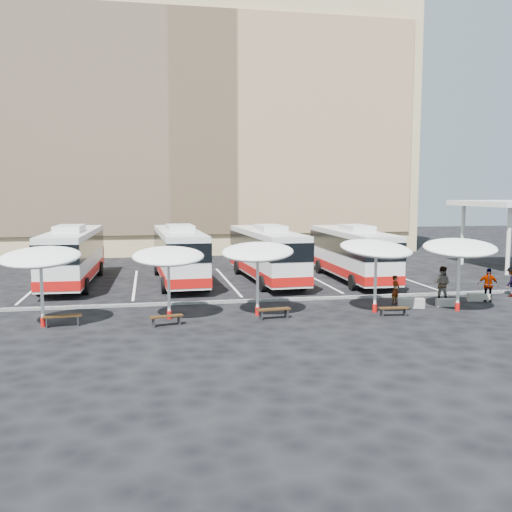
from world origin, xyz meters
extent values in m
plane|color=black|center=(0.00, 0.00, 0.00)|extent=(120.00, 120.00, 0.00)
cube|color=tan|center=(0.00, 32.00, 12.50)|extent=(42.00, 18.00, 25.00)
cube|color=tan|center=(0.00, 22.90, 12.00)|extent=(40.00, 0.30, 20.00)
cylinder|color=silver|center=(20.00, 7.00, 2.40)|extent=(0.30, 0.30, 4.80)
cylinder|color=silver|center=(20.00, 13.00, 2.40)|extent=(0.30, 0.30, 4.80)
cube|color=black|center=(0.00, 0.50, 0.07)|extent=(34.00, 0.25, 0.15)
cube|color=white|center=(-12.00, 8.00, 0.01)|extent=(0.15, 12.00, 0.01)
cube|color=white|center=(-6.00, 8.00, 0.01)|extent=(0.15, 12.00, 0.01)
cube|color=white|center=(0.00, 8.00, 0.01)|extent=(0.15, 12.00, 0.01)
cube|color=white|center=(6.00, 8.00, 0.01)|extent=(0.15, 12.00, 0.01)
cube|color=white|center=(12.00, 8.00, 0.01)|extent=(0.15, 12.00, 0.01)
cube|color=silver|center=(-9.84, 8.48, 1.94)|extent=(2.87, 12.02, 2.99)
cube|color=black|center=(-9.84, 8.48, 2.54)|extent=(2.93, 12.09, 1.10)
cube|color=#BB100D|center=(-9.84, 8.48, 0.85)|extent=(2.93, 12.09, 0.55)
cube|color=#BB100D|center=(-9.65, 14.45, 1.20)|extent=(2.55, 0.28, 1.39)
cube|color=silver|center=(-9.87, 7.48, 3.64)|extent=(1.69, 3.04, 0.40)
cylinder|color=black|center=(-10.97, 12.00, 0.50)|extent=(0.38, 1.01, 1.00)
cylinder|color=black|center=(-8.48, 11.92, 0.50)|extent=(0.38, 1.01, 1.00)
cylinder|color=black|center=(-11.21, 4.53, 0.50)|extent=(0.38, 1.01, 1.00)
cylinder|color=black|center=(-8.72, 4.46, 0.50)|extent=(0.38, 1.01, 1.00)
cube|color=silver|center=(-3.16, 8.04, 1.93)|extent=(2.96, 11.98, 2.97)
cube|color=black|center=(-3.16, 8.04, 2.53)|extent=(3.02, 12.04, 1.09)
cube|color=#BB100D|center=(-3.16, 8.04, 0.84)|extent=(3.02, 12.04, 0.54)
cube|color=#BB100D|center=(-3.40, 13.98, 1.19)|extent=(2.54, 0.30, 1.39)
cube|color=silver|center=(-3.12, 7.05, 3.62)|extent=(1.71, 3.04, 0.40)
cylinder|color=black|center=(-4.54, 11.45, 0.50)|extent=(0.39, 1.00, 0.99)
cylinder|color=black|center=(-2.06, 11.55, 0.50)|extent=(0.39, 1.00, 0.99)
cylinder|color=black|center=(-4.23, 4.03, 0.50)|extent=(0.39, 1.00, 0.99)
cylinder|color=black|center=(-1.76, 4.13, 0.50)|extent=(0.39, 1.00, 0.99)
cube|color=silver|center=(2.55, 7.49, 1.91)|extent=(3.04, 11.85, 2.94)
cube|color=black|center=(2.55, 7.49, 2.49)|extent=(3.10, 11.91, 1.08)
cube|color=#BB100D|center=(2.55, 7.49, 0.83)|extent=(3.10, 11.91, 0.54)
cube|color=#BB100D|center=(2.25, 13.35, 1.17)|extent=(2.51, 0.32, 1.37)
cube|color=silver|center=(2.60, 6.51, 3.57)|extent=(1.71, 3.01, 0.39)
cylinder|color=black|center=(1.15, 10.85, 0.49)|extent=(0.39, 0.99, 0.98)
cylinder|color=black|center=(3.59, 10.97, 0.49)|extent=(0.39, 0.99, 0.98)
cylinder|color=black|center=(1.52, 3.52, 0.49)|extent=(0.39, 0.99, 0.98)
cylinder|color=black|center=(3.97, 3.64, 0.49)|extent=(0.39, 0.99, 0.98)
cube|color=silver|center=(8.22, 6.84, 1.89)|extent=(2.64, 11.70, 2.92)
cube|color=black|center=(8.22, 6.84, 2.48)|extent=(2.70, 11.76, 1.07)
cube|color=#BB100D|center=(8.22, 6.84, 0.83)|extent=(2.70, 11.76, 0.53)
cube|color=#BB100D|center=(8.32, 12.67, 1.17)|extent=(2.49, 0.24, 1.36)
cube|color=silver|center=(8.20, 5.86, 3.55)|extent=(1.61, 2.94, 0.39)
cylinder|color=black|center=(7.06, 10.26, 0.49)|extent=(0.36, 0.98, 0.97)
cylinder|color=black|center=(9.49, 10.21, 0.49)|extent=(0.36, 0.98, 0.97)
cylinder|color=black|center=(6.93, 2.97, 0.49)|extent=(0.36, 0.98, 0.97)
cylinder|color=black|center=(9.36, 2.93, 0.49)|extent=(0.36, 0.98, 0.97)
cylinder|color=silver|center=(-9.72, -3.30, 1.52)|extent=(0.16, 0.16, 3.04)
cylinder|color=#BB100D|center=(-9.72, -3.30, 0.20)|extent=(0.25, 0.25, 0.40)
ellipsoid|color=white|center=(-9.72, -3.30, 3.09)|extent=(3.93, 3.97, 1.04)
cylinder|color=silver|center=(-4.22, -2.79, 1.45)|extent=(0.14, 0.14, 2.91)
cylinder|color=#BB100D|center=(-4.22, -2.79, 0.19)|extent=(0.22, 0.22, 0.39)
ellipsoid|color=white|center=(-4.22, -2.79, 2.96)|extent=(3.34, 3.38, 1.00)
cylinder|color=silver|center=(-0.02, -2.77, 1.51)|extent=(0.18, 0.18, 3.02)
cylinder|color=#BB100D|center=(-0.02, -2.77, 0.20)|extent=(0.28, 0.28, 0.40)
ellipsoid|color=white|center=(-0.02, -2.77, 3.07)|extent=(4.37, 4.40, 1.04)
cylinder|color=silver|center=(5.78, -3.17, 1.55)|extent=(0.18, 0.18, 3.09)
cylinder|color=#BB100D|center=(5.78, -3.17, 0.21)|extent=(0.29, 0.29, 0.41)
ellipsoid|color=white|center=(5.78, -3.17, 3.15)|extent=(4.45, 4.48, 1.06)
cylinder|color=silver|center=(9.94, -3.66, 1.56)|extent=(0.18, 0.18, 3.12)
cylinder|color=#BB100D|center=(9.94, -3.66, 0.21)|extent=(0.29, 0.29, 0.42)
ellipsoid|color=white|center=(9.94, -3.66, 3.17)|extent=(4.50, 4.53, 1.07)
cube|color=black|center=(-8.91, -3.39, 0.47)|extent=(1.67, 0.64, 0.07)
cube|color=black|center=(-9.56, -3.48, 0.22)|extent=(0.12, 0.42, 0.44)
cube|color=black|center=(-8.26, -3.31, 0.22)|extent=(0.12, 0.42, 0.44)
cube|color=black|center=(-4.39, -4.10, 0.42)|extent=(1.51, 0.74, 0.06)
cube|color=black|center=(-4.96, -4.25, 0.19)|extent=(0.15, 0.37, 0.39)
cube|color=black|center=(-3.83, -3.96, 0.19)|extent=(0.15, 0.37, 0.39)
cube|color=black|center=(0.57, -3.66, 0.45)|extent=(1.62, 0.61, 0.06)
cube|color=black|center=(-0.06, -3.73, 0.21)|extent=(0.11, 0.41, 0.42)
cube|color=black|center=(1.20, -3.59, 0.21)|extent=(0.11, 0.41, 0.42)
cube|color=black|center=(6.30, -4.20, 0.40)|extent=(1.43, 0.50, 0.06)
cube|color=black|center=(5.74, -4.15, 0.19)|extent=(0.09, 0.36, 0.37)
cube|color=black|center=(6.85, -4.25, 0.19)|extent=(0.09, 0.36, 0.37)
cube|color=gray|center=(8.05, -2.48, 0.24)|extent=(1.37, 0.82, 0.49)
cube|color=gray|center=(9.99, -2.53, 0.20)|extent=(1.10, 0.46, 0.40)
cube|color=gray|center=(12.42, -1.52, 0.21)|extent=(1.20, 0.65, 0.43)
imported|color=black|center=(7.63, -1.48, 0.76)|extent=(0.67, 0.63, 1.53)
imported|color=black|center=(10.51, -1.10, 0.95)|extent=(1.16, 1.16, 1.90)
imported|color=black|center=(12.81, -1.74, 0.91)|extent=(1.15, 0.90, 1.81)
imported|color=black|center=(14.98, -0.61, 0.85)|extent=(1.26, 1.14, 1.70)
camera|label=1|loc=(-5.13, -29.14, 5.92)|focal=40.00mm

